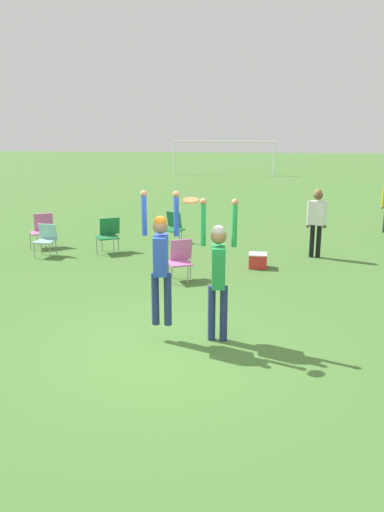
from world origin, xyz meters
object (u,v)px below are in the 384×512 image
person_jumping (161,256)px  camping_chair_1 (46,238)px  person_defending (218,267)px  frisbee (191,200)px  camping_chair_2 (173,225)px  camping_chair_4 (42,228)px  camping_chair_3 (180,257)px  cooler_box (258,260)px  person_spectator_far (317,217)px  camping_chair_5 (108,233)px

person_jumping → camping_chair_1: size_ratio=2.55×
person_defending → frisbee: frisbee is taller
camping_chair_2 → frisbee: bearing=135.2°
camping_chair_1 → camping_chair_4: (-0.50, 0.92, 0.06)m
person_jumping → frisbee: person_jumping is taller
person_defending → camping_chair_3: person_defending is taller
camping_chair_4 → cooler_box: bearing=139.2°
frisbee → person_spectator_far: (2.52, 5.74, -1.19)m
person_defending → camping_chair_2: person_defending is taller
person_jumping → camping_chair_2: bearing=1.9°
camping_chair_1 → camping_chair_2: size_ratio=0.95×
camping_chair_1 → camping_chair_3: size_ratio=0.93×
frisbee → camping_chair_4: (-4.95, 5.95, -1.71)m
person_jumping → camping_chair_4: 7.38m
camping_chair_2 → camping_chair_5: size_ratio=0.96×
camping_chair_2 → camping_chair_4: camping_chair_4 is taller
person_jumping → person_spectator_far: person_jumping is taller
person_defending → camping_chair_1: size_ratio=2.72×
camping_chair_2 → camping_chair_3: 3.74m
camping_chair_4 → camping_chair_5: size_ratio=1.03×
camping_chair_4 → camping_chair_5: bearing=142.8°
frisbee → person_defending: bearing=30.1°
camping_chair_5 → person_jumping: bearing=84.8°
camping_chair_3 → frisbee: bearing=75.7°
camping_chair_3 → camping_chair_5: 3.20m
person_jumping → camping_chair_1: person_jumping is taller
person_jumping → camping_chair_3: 3.35m
cooler_box → camping_chair_2: bearing=134.6°
person_defending → camping_chair_1: bearing=-140.5°
person_spectator_far → cooler_box: person_spectator_far is taller
camping_chair_2 → camping_chair_5: camping_chair_5 is taller
frisbee → camping_chair_5: 6.57m
camping_chair_2 → camping_chair_3: camping_chair_3 is taller
camping_chair_1 → camping_chair_4: 1.05m
person_defending → camping_chair_2: bearing=-170.9°
person_jumping → person_defending: (0.87, 0.09, -0.17)m
camping_chair_4 → camping_chair_3: bearing=121.2°
frisbee → person_spectator_far: frisbee is taller
camping_chair_2 → person_defending: bearing=138.7°
frisbee → person_spectator_far: bearing=66.4°
person_jumping → person_defending: bearing=-90.0°
person_spectator_far → camping_chair_3: bearing=-118.5°
cooler_box → camping_chair_4: bearing=166.9°
person_jumping → cooler_box: person_jumping is taller
camping_chair_1 → person_spectator_far: 7.02m
camping_chair_1 → camping_chair_2: (3.04, 2.01, 0.00)m
person_defending → camping_chair_4: (-5.35, 5.72, -0.67)m
person_jumping → camping_chair_4: (-4.47, 5.81, -0.84)m
cooler_box → person_defending: bearing=-98.5°
person_jumping → person_spectator_far: size_ratio=1.20×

